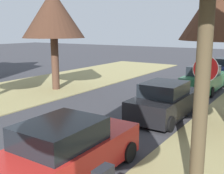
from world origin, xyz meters
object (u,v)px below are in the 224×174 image
at_px(stop_sign_far, 205,82).
at_px(street_tree_left_mid_b, 53,15).
at_px(parked_sedan_green, 204,79).
at_px(parked_sedan_red, 66,152).
at_px(parked_sedan_black, 165,101).

height_order(stop_sign_far, street_tree_left_mid_b, street_tree_left_mid_b).
xyz_separation_m(stop_sign_far, parked_sedan_green, (-2.43, 8.91, -1.46)).
bearing_deg(parked_sedan_red, stop_sign_far, 58.73).
bearing_deg(street_tree_left_mid_b, stop_sign_far, -20.68).
bearing_deg(street_tree_left_mid_b, parked_sedan_black, -10.36).
height_order(stop_sign_far, parked_sedan_black, stop_sign_far).
relative_size(parked_sedan_red, parked_sedan_black, 1.00).
xyz_separation_m(parked_sedan_red, parked_sedan_black, (0.04, 6.26, 0.00)).
relative_size(stop_sign_far, parked_sedan_green, 0.67).
bearing_deg(street_tree_left_mid_b, parked_sedan_green, 32.28).
bearing_deg(parked_sedan_black, parked_sedan_green, 91.30).
xyz_separation_m(stop_sign_far, street_tree_left_mid_b, (-10.35, 3.90, 2.48)).
bearing_deg(street_tree_left_mid_b, parked_sedan_red, -43.95).
distance_m(street_tree_left_mid_b, parked_sedan_black, 9.09).
distance_m(stop_sign_far, parked_sedan_red, 4.71).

